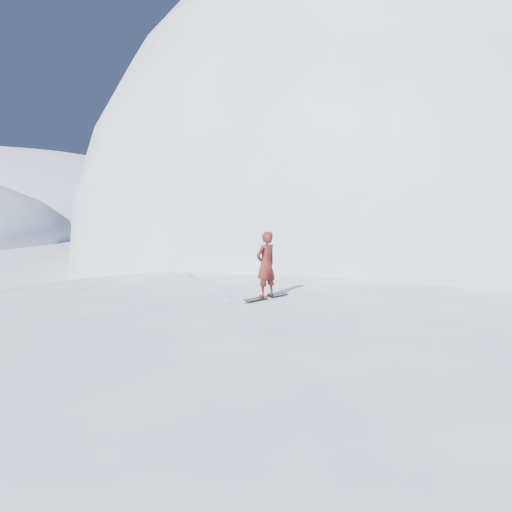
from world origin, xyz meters
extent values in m
plane|color=white|center=(0.00, 0.00, 0.00)|extent=(400.00, 400.00, 0.00)
ellipsoid|color=white|center=(1.00, 3.00, 0.00)|extent=(36.00, 28.00, 4.80)
ellipsoid|color=white|center=(22.00, 26.00, 0.00)|extent=(60.00, 56.00, 56.00)
ellipsoid|color=white|center=(10.00, 20.00, 0.00)|extent=(28.00, 24.00, 18.00)
ellipsoid|color=white|center=(-4.00, -2.00, 0.00)|extent=(6.00, 5.40, 0.80)
ellipsoid|color=white|center=(-2.00, 6.00, 0.00)|extent=(7.00, 6.30, 1.00)
ellipsoid|color=white|center=(7.00, 4.00, 0.00)|extent=(4.00, 3.60, 0.60)
cube|color=black|center=(-0.16, 1.65, 2.41)|extent=(1.55, 0.96, 0.03)
imported|color=maroon|center=(-0.16, 1.65, 3.37)|extent=(0.82, 0.71, 1.89)
cube|color=silver|center=(-1.72, 4.14, 2.42)|extent=(0.90, 5.95, 0.04)
cube|color=silver|center=(-1.31, 4.14, 2.42)|extent=(0.86, 5.95, 0.04)
cube|color=silver|center=(-0.93, 4.14, 2.42)|extent=(1.81, 5.76, 0.04)
camera|label=1|loc=(-4.15, -10.69, 5.12)|focal=32.00mm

